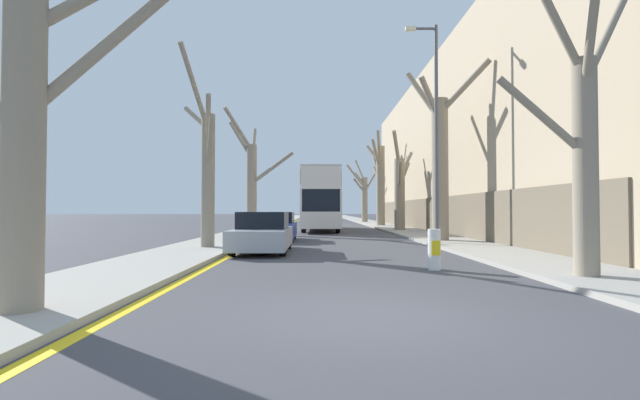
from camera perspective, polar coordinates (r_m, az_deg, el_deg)
The scene contains 18 objects.
ground_plane at distance 6.28m, azimuth 7.48°, elevation -15.22°, with size 300.00×300.00×0.00m, color #424247.
sidewalk_left at distance 56.24m, azimuth -4.98°, elevation -2.81°, with size 2.86×120.00×0.12m, color #A39E93.
sidewalk_right at distance 56.39m, azimuth 5.84°, elevation -2.80°, with size 2.86×120.00×0.12m, color #A39E93.
building_facade_right at distance 32.55m, azimuth 22.42°, elevation 6.23°, with size 10.08×39.85×11.50m.
kerb_line_stripe at distance 56.13m, azimuth -3.34°, elevation -2.87°, with size 0.24×120.00×0.01m, color yellow.
street_tree_left_0 at distance 7.37m, azimuth -34.13°, elevation 8.38°, with size 4.64×1.91×5.91m.
street_tree_left_1 at distance 16.76m, azimuth -14.83°, elevation 4.04°, with size 1.79×4.00×7.20m.
street_tree_left_2 at distance 27.15m, azimuth -9.10°, elevation 2.64°, with size 4.25×4.08×7.63m.
street_tree_right_0 at distance 10.74m, azimuth 31.57°, elevation 6.95°, with size 3.71×2.20×7.37m.
street_tree_right_1 at distance 20.75m, azimuth 15.73°, elevation 5.31°, with size 3.21×3.83×8.26m.
street_tree_right_2 at distance 30.55m, azimuth 10.61°, elevation 1.40°, with size 1.98×3.18×6.90m.
street_tree_right_3 at distance 39.73m, azimuth 7.98°, elevation 2.55°, with size 1.62×3.59×8.65m.
street_tree_right_4 at distance 50.67m, azimuth 5.86°, elevation 0.72°, with size 3.48×4.50×7.60m.
double_decker_bus at distance 31.72m, azimuth 0.04°, elevation 0.37°, with size 2.62×11.25×4.33m.
parked_car_0 at distance 15.56m, azimuth -7.62°, elevation -4.37°, with size 1.90×4.41×1.44m.
parked_car_1 at distance 21.13m, azimuth -5.71°, elevation -3.61°, with size 1.74×4.01×1.41m.
lamp_post at distance 19.27m, azimuth 15.02°, elevation 9.81°, with size 1.40×0.20×9.49m.
traffic_bollard at distance 11.21m, azimuth 14.99°, elevation -6.39°, with size 0.32×0.33×1.02m.
Camera 1 is at (-0.83, -6.04, 1.51)m, focal length 24.00 mm.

